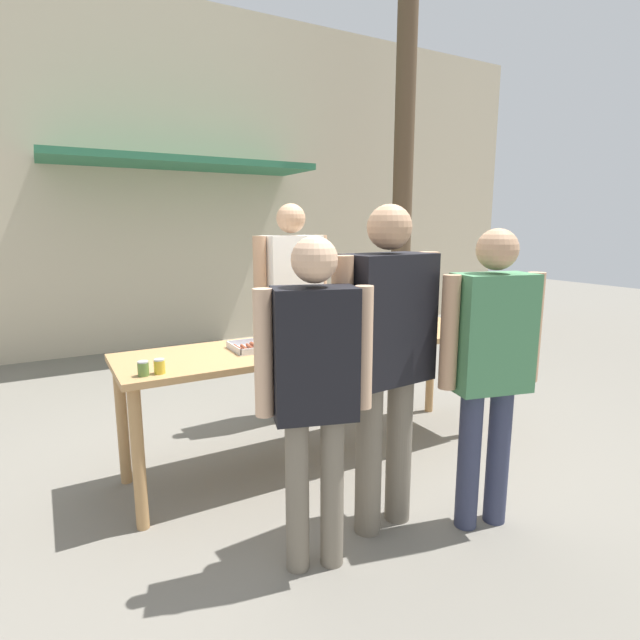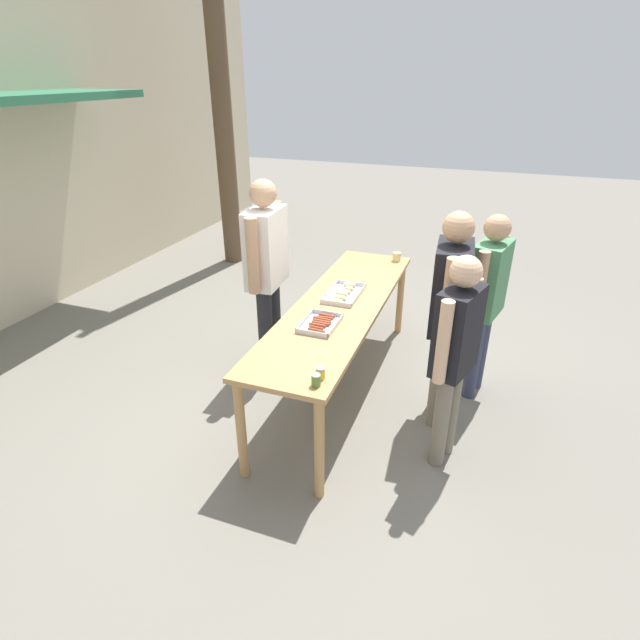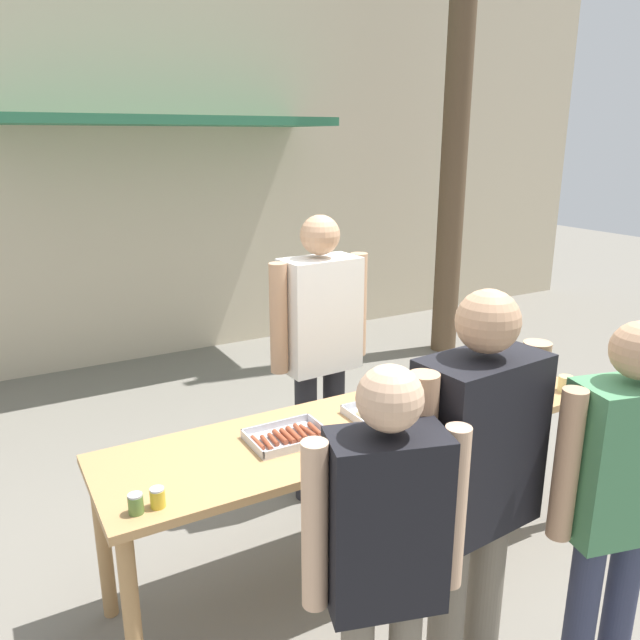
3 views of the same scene
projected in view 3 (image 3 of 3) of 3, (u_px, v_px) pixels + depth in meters
The scene contains 13 objects.
ground_plane at pixel (363, 563), 3.45m from camera, with size 24.00×24.00×0.00m, color slate.
building_facade_back at pixel (146, 137), 6.13m from camera, with size 12.00×1.11×4.50m.
serving_table at pixel (365, 438), 3.23m from camera, with size 2.71×0.71×0.86m.
food_tray_sausages at pixel (288, 437), 3.00m from camera, with size 0.37×0.27×0.04m.
food_tray_buns at pixel (393, 409), 3.30m from camera, with size 0.47×0.28×0.06m.
condiment_jar_mustard at pixel (136, 504), 2.41m from camera, with size 0.06×0.06×0.08m.
condiment_jar_ketchup at pixel (158, 498), 2.45m from camera, with size 0.06×0.06×0.08m.
beer_cup at pixel (566, 384), 3.57m from camera, with size 0.08×0.08×0.09m.
person_server_behind_table at pixel (320, 336), 3.83m from camera, with size 0.68×0.29×1.83m.
person_customer_holding_hotdog at pixel (385, 551), 2.03m from camera, with size 0.53×0.31×1.61m.
person_customer_with_cup at pixel (619, 489), 2.37m from camera, with size 0.58×0.32×1.64m.
person_customer_waiting_in_line at pixel (476, 476), 2.34m from camera, with size 0.69×0.30×1.76m.
utility_pole at pixel (460, 55), 6.06m from camera, with size 1.10×0.27×5.93m.
Camera 3 is at (-1.64, -2.43, 2.26)m, focal length 35.00 mm.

